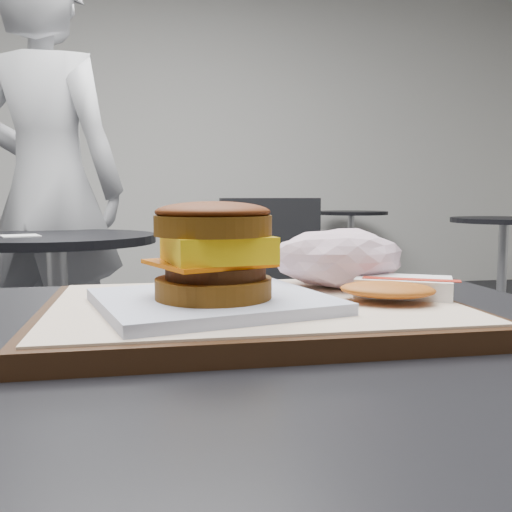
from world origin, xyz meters
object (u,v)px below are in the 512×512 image
(neighbor_table, at_px, (58,290))
(patron, at_px, (48,189))
(hash_brown, at_px, (396,288))
(crumpled_wrapper, at_px, (339,258))
(serving_tray, at_px, (254,312))
(breakfast_sandwich, at_px, (214,263))
(neighbor_chair, at_px, (240,295))

(neighbor_table, distance_m, patron, 0.59)
(hash_brown, relative_size, neighbor_table, 0.18)
(patron, bearing_deg, crumpled_wrapper, 129.93)
(serving_tray, bearing_deg, patron, 103.96)
(breakfast_sandwich, height_order, neighbor_chair, breakfast_sandwich)
(neighbor_chair, bearing_deg, serving_tray, -98.61)
(neighbor_table, bearing_deg, breakfast_sandwich, -76.96)
(breakfast_sandwich, bearing_deg, hash_brown, 4.52)
(neighbor_chair, distance_m, patron, 0.97)
(serving_tray, bearing_deg, neighbor_table, 104.60)
(neighbor_table, bearing_deg, crumpled_wrapper, -71.18)
(hash_brown, bearing_deg, crumpled_wrapper, 109.88)
(serving_tray, xyz_separation_m, hash_brown, (0.14, -0.01, 0.02))
(breakfast_sandwich, distance_m, neighbor_chair, 1.69)
(breakfast_sandwich, bearing_deg, crumpled_wrapper, 33.26)
(breakfast_sandwich, relative_size, neighbor_chair, 0.26)
(breakfast_sandwich, distance_m, hash_brown, 0.18)
(crumpled_wrapper, bearing_deg, hash_brown, -70.12)
(crumpled_wrapper, bearing_deg, neighbor_table, 108.82)
(hash_brown, height_order, neighbor_chair, neighbor_chair)
(crumpled_wrapper, relative_size, neighbor_chair, 0.16)
(breakfast_sandwich, xyz_separation_m, neighbor_chair, (0.28, 1.64, -0.32))
(serving_tray, height_order, crumpled_wrapper, crumpled_wrapper)
(neighbor_chair, bearing_deg, neighbor_table, -179.47)
(breakfast_sandwich, bearing_deg, neighbor_chair, 80.17)
(neighbor_chair, relative_size, patron, 0.48)
(crumpled_wrapper, height_order, patron, patron)
(hash_brown, height_order, crumpled_wrapper, crumpled_wrapper)
(serving_tray, bearing_deg, neighbor_chair, 81.39)
(neighbor_chair, bearing_deg, patron, 149.59)
(patron, bearing_deg, neighbor_table, 124.35)
(serving_tray, distance_m, breakfast_sandwich, 0.07)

